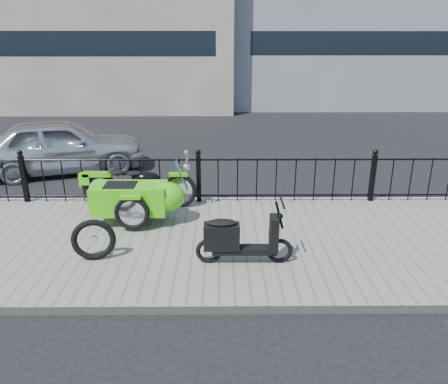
{
  "coord_description": "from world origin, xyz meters",
  "views": [
    {
      "loc": [
        0.44,
        -7.04,
        3.3
      ],
      "look_at": [
        0.5,
        -0.1,
        0.81
      ],
      "focal_mm": 35.0,
      "sensor_mm": 36.0,
      "label": 1
    }
  ],
  "objects_px": {
    "spare_tire": "(94,240)",
    "sedan_car": "(61,146)",
    "scooter": "(238,239)",
    "motorcycle_sidecar": "(141,195)"
  },
  "relations": [
    {
      "from": "spare_tire",
      "to": "sedan_car",
      "type": "distance_m",
      "value": 5.36
    },
    {
      "from": "scooter",
      "to": "spare_tire",
      "type": "relative_size",
      "value": 2.19
    },
    {
      "from": "scooter",
      "to": "spare_tire",
      "type": "height_order",
      "value": "scooter"
    },
    {
      "from": "scooter",
      "to": "sedan_car",
      "type": "xyz_separation_m",
      "value": [
        -4.27,
        5.01,
        0.19
      ]
    },
    {
      "from": "sedan_car",
      "to": "scooter",
      "type": "bearing_deg",
      "value": -157.44
    },
    {
      "from": "motorcycle_sidecar",
      "to": "scooter",
      "type": "xyz_separation_m",
      "value": [
        1.68,
        -1.62,
        -0.1
      ]
    },
    {
      "from": "spare_tire",
      "to": "sedan_car",
      "type": "height_order",
      "value": "sedan_car"
    },
    {
      "from": "spare_tire",
      "to": "sedan_car",
      "type": "xyz_separation_m",
      "value": [
        -2.14,
        4.91,
        0.24
      ]
    },
    {
      "from": "scooter",
      "to": "sedan_car",
      "type": "relative_size",
      "value": 0.35
    },
    {
      "from": "motorcycle_sidecar",
      "to": "spare_tire",
      "type": "xyz_separation_m",
      "value": [
        -0.46,
        -1.51,
        -0.15
      ]
    }
  ]
}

